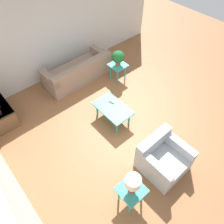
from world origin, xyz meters
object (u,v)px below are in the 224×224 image
at_px(potted_plant, 118,57).
at_px(table_lamp, 133,183).
at_px(sofa, 78,72).
at_px(coffee_table, 113,109).
at_px(tv_stand_chest, 0,113).
at_px(side_table_lamp, 131,191).
at_px(armchair, 162,158).
at_px(side_table_plant, 118,67).

xyz_separation_m(potted_plant, table_lamp, (-3.03, 2.39, 0.03)).
xyz_separation_m(sofa, coffee_table, (-1.95, 0.26, 0.11)).
distance_m(sofa, tv_stand_chest, 2.51).
xyz_separation_m(coffee_table, potted_plant, (1.16, -1.23, 0.41)).
relative_size(coffee_table, potted_plant, 2.15).
bearing_deg(tv_stand_chest, table_lamp, -163.89).
bearing_deg(table_lamp, coffee_table, -31.92).
height_order(side_table_lamp, tv_stand_chest, tv_stand_chest).
distance_m(armchair, coffee_table, 1.76).
relative_size(sofa, table_lamp, 4.57).
height_order(side_table_lamp, table_lamp, table_lamp).
distance_m(coffee_table, potted_plant, 1.74).
bearing_deg(side_table_lamp, tv_stand_chest, 16.11).
xyz_separation_m(armchair, tv_stand_chest, (3.67, 2.15, -0.03)).
xyz_separation_m(coffee_table, side_table_lamp, (-1.86, 1.16, 0.05)).
relative_size(side_table_plant, potted_plant, 1.16).
relative_size(sofa, armchair, 2.24).
xyz_separation_m(side_table_plant, table_lamp, (-3.03, 2.39, 0.40)).
bearing_deg(tv_stand_chest, sofa, -89.23).
relative_size(coffee_table, table_lamp, 2.19).
relative_size(coffee_table, side_table_lamp, 1.86).
bearing_deg(armchair, potted_plant, 65.00).
relative_size(sofa, tv_stand_chest, 2.14).
bearing_deg(armchair, side_table_plant, 65.00).
bearing_deg(coffee_table, tv_stand_chest, 49.65).
relative_size(tv_stand_chest, potted_plant, 2.09).
bearing_deg(tv_stand_chest, coffee_table, -130.35).
relative_size(side_table_lamp, table_lamp, 1.18).
height_order(sofa, table_lamp, table_lamp).
xyz_separation_m(coffee_table, side_table_plant, (1.16, -1.23, 0.05)).
height_order(side_table_plant, side_table_lamp, same).
bearing_deg(coffee_table, side_table_lamp, 148.08).
bearing_deg(table_lamp, side_table_lamp, 135.00).
xyz_separation_m(side_table_lamp, tv_stand_chest, (3.77, 1.09, -0.16)).
distance_m(armchair, side_table_plant, 3.21).
bearing_deg(coffee_table, table_lamp, 148.08).
bearing_deg(armchair, table_lamp, -175.11).
bearing_deg(table_lamp, sofa, -20.51).
height_order(armchair, side_table_lamp, armchair).
bearing_deg(tv_stand_chest, side_table_plant, -102.13).
relative_size(potted_plant, table_lamp, 1.02).
bearing_deg(sofa, side_table_plant, 140.23).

